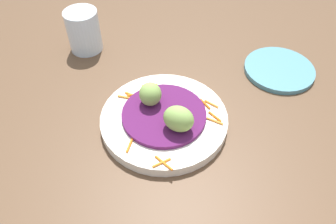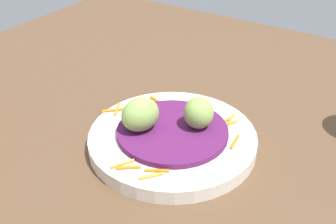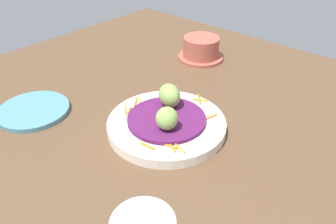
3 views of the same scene
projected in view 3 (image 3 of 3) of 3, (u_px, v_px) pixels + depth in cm
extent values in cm
cube|color=brown|center=(152.00, 125.00, 67.67)|extent=(110.00, 110.00, 2.00)
cylinder|color=silver|center=(168.00, 124.00, 64.74)|extent=(23.03, 23.03, 1.99)
cylinder|color=#51194C|center=(168.00, 118.00, 63.96)|extent=(15.20, 15.20, 0.82)
cylinder|color=orange|center=(171.00, 146.00, 57.20)|extent=(0.95, 2.57, 0.40)
cylinder|color=orange|center=(148.00, 146.00, 57.29)|extent=(0.79, 3.13, 0.40)
cylinder|color=orange|center=(125.00, 109.00, 66.98)|extent=(2.17, 2.51, 0.40)
cylinder|color=orange|center=(129.00, 111.00, 66.29)|extent=(2.71, 1.85, 0.40)
cylinder|color=orange|center=(200.00, 100.00, 69.81)|extent=(1.82, 3.04, 0.40)
cylinder|color=orange|center=(140.00, 100.00, 69.68)|extent=(1.88, 2.90, 0.40)
cylinder|color=orange|center=(199.00, 99.00, 70.05)|extent=(2.98, 2.92, 0.40)
cylinder|color=orange|center=(171.00, 146.00, 57.38)|extent=(2.05, 3.46, 0.40)
cylinder|color=orange|center=(180.00, 149.00, 56.71)|extent=(1.13, 2.73, 0.40)
cylinder|color=orange|center=(210.00, 117.00, 64.54)|extent=(3.53, 1.35, 0.40)
cylinder|color=orange|center=(136.00, 102.00, 69.10)|extent=(2.57, 2.18, 0.40)
ellipsoid|color=#84A851|center=(167.00, 118.00, 59.28)|extent=(4.55, 4.50, 4.40)
ellipsoid|color=#84A851|center=(169.00, 95.00, 65.65)|extent=(5.89, 6.49, 4.68)
cylinder|color=teal|center=(34.00, 110.00, 69.53)|extent=(14.79, 14.79, 1.02)
cylinder|color=#A85142|center=(200.00, 57.00, 91.92)|extent=(12.48, 12.48, 0.80)
cylinder|color=#A85142|center=(201.00, 47.00, 90.21)|extent=(9.75, 9.75, 5.34)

